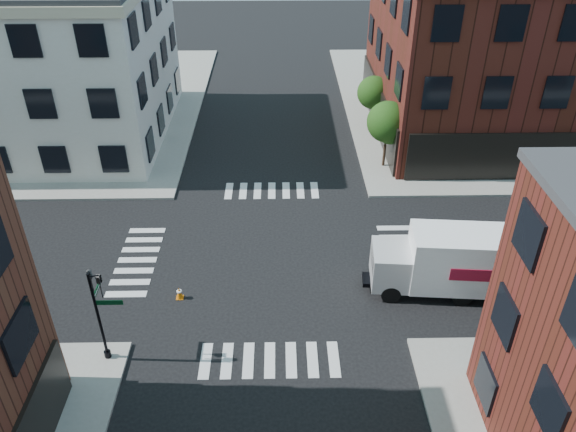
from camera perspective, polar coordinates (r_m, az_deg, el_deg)
The scene contains 10 objects.
ground at distance 29.56m, azimuth -1.74°, elevation -4.35°, with size 120.00×120.00×0.00m, color black.
sidewalk_ne at distance 52.13m, azimuth 22.63°, elevation 10.54°, with size 30.00×30.00×0.15m, color gray.
sidewalk_nw at distance 52.50m, azimuth -25.52°, elevation 10.01°, with size 30.00×30.00×0.15m, color gray.
building_ne at distance 45.83m, azimuth 25.85°, elevation 14.86°, with size 25.00×16.00×12.00m, color #401910.
building_nw at distance 45.72m, azimuth -27.04°, elevation 13.84°, with size 22.00×16.00×11.00m, color silver.
tree_near at distance 37.24m, azimuth 10.16°, elevation 9.19°, with size 2.69×2.69×4.49m.
tree_far at distance 42.80m, azimuth 8.76°, elevation 12.13°, with size 2.43×2.43×4.07m.
signal_pole at distance 23.71m, azimuth -18.65°, elevation -8.68°, with size 1.29×1.24×4.60m.
box_truck at distance 27.58m, azimuth 16.40°, elevation -4.52°, with size 7.56×2.84×3.36m.
traffic_cone at distance 27.46m, azimuth -10.98°, elevation -7.69°, with size 0.35×0.35×0.64m.
Camera 1 is at (0.47, -23.42, 18.02)m, focal length 35.00 mm.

